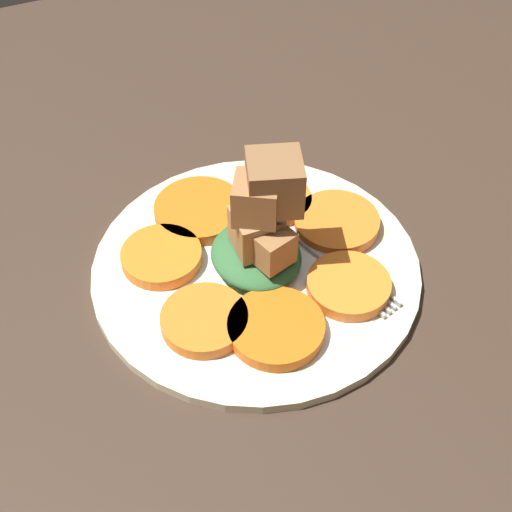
{
  "coord_description": "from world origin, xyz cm",
  "views": [
    {
      "loc": [
        -39.93,
        18.21,
        50.81
      ],
      "look_at": [
        0.0,
        0.0,
        4.1
      ],
      "focal_mm": 50.0,
      "sensor_mm": 36.0,
      "label": 1
    }
  ],
  "objects": [
    {
      "name": "table_slab",
      "position": [
        0.0,
        0.0,
        1.0
      ],
      "size": [
        120.0,
        120.0,
        2.0
      ],
      "primitive_type": "cube",
      "color": "#38281E",
      "rests_on": "ground"
    },
    {
      "name": "carrot_slice_1",
      "position": [
        1.15,
        -8.95,
        3.69
      ],
      "size": [
        8.13,
        8.13,
        1.19
      ],
      "primitive_type": "cylinder",
      "color": "orange",
      "rests_on": "plate"
    },
    {
      "name": "plate",
      "position": [
        0.0,
        0.0,
        2.52
      ],
      "size": [
        29.89,
        29.89,
        1.05
      ],
      "color": "beige",
      "rests_on": "table_slab"
    },
    {
      "name": "carrot_slice_3",
      "position": [
        8.18,
        2.3,
        3.69
      ],
      "size": [
        8.72,
        8.72,
        1.19
      ],
      "primitive_type": "cylinder",
      "color": "orange",
      "rests_on": "plate"
    },
    {
      "name": "fork",
      "position": [
        -1.24,
        -5.81,
        3.3
      ],
      "size": [
        19.0,
        6.96,
        0.4
      ],
      "rotation": [
        0.0,
        0.0,
        0.28
      ],
      "color": "#B2B2B7",
      "rests_on": "plate"
    },
    {
      "name": "carrot_slice_5",
      "position": [
        -4.54,
        6.83,
        3.69
      ],
      "size": [
        7.41,
        7.41,
        1.19
      ],
      "primitive_type": "cylinder",
      "color": "orange",
      "rests_on": "plate"
    },
    {
      "name": "center_pile",
      "position": [
        -0.01,
        -0.5,
        7.61
      ],
      "size": [
        8.91,
        8.57,
        11.39
      ],
      "color": "#2D6033",
      "rests_on": "plate"
    },
    {
      "name": "carrot_slice_0",
      "position": [
        -6.24,
        -6.06,
        3.69
      ],
      "size": [
        7.37,
        7.37,
        1.19
      ],
      "primitive_type": "cylinder",
      "color": "orange",
      "rests_on": "plate"
    },
    {
      "name": "carrot_slice_6",
      "position": [
        -7.78,
        1.73,
        3.69
      ],
      "size": [
        8.15,
        8.15,
        1.19
      ],
      "primitive_type": "cylinder",
      "color": "#D56013",
      "rests_on": "plate"
    },
    {
      "name": "carrot_slice_2",
      "position": [
        6.25,
        -4.94,
        3.69
      ],
      "size": [
        7.12,
        7.12,
        1.19
      ],
      "primitive_type": "cylinder",
      "color": "orange",
      "rests_on": "plate"
    },
    {
      "name": "carrot_slice_4",
      "position": [
        3.87,
        7.67,
        3.69
      ],
      "size": [
        7.35,
        7.35,
        1.19
      ],
      "primitive_type": "cylinder",
      "color": "orange",
      "rests_on": "plate"
    }
  ]
}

